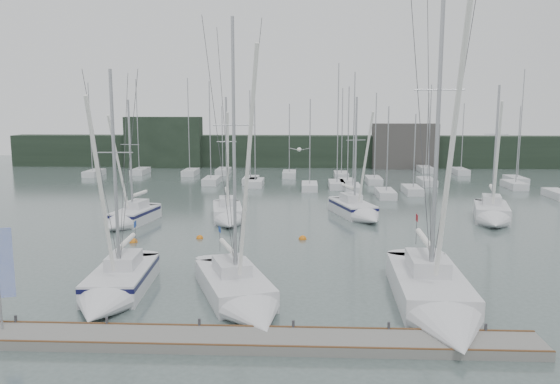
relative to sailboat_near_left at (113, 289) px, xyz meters
The scene contains 18 objects.
ground 7.13m from the sailboat_near_left, ahead, with size 160.00×160.00×0.00m, color #495957.
dock 8.65m from the sailboat_near_left, 34.63° to the right, with size 24.00×2.00×0.40m, color slate.
far_treeline 62.53m from the sailboat_near_left, 83.47° to the left, with size 90.00×4.00×5.00m, color black.
far_building_left 61.55m from the sailboat_near_left, 102.11° to the left, with size 12.00×3.00×8.00m, color black.
far_building_right 65.19m from the sailboat_near_left, 67.32° to the left, with size 10.00×3.00×7.00m, color #423F3D.
mast_forest 45.19m from the sailboat_near_left, 73.32° to the left, with size 58.25×27.99×14.64m.
sailboat_near_left is the anchor object (origin of this frame).
sailboat_near_center 6.70m from the sailboat_near_left, ahead, with size 5.95×9.64×14.85m.
sailboat_near_right 15.79m from the sailboat_near_left, ahead, with size 3.77×11.92×17.59m.
sailboat_mid_a 17.84m from the sailboat_near_left, 105.81° to the left, with size 3.55×7.40×10.92m.
sailboat_mid_b 19.00m from the sailboat_near_left, 80.45° to the left, with size 3.73×8.22×11.16m.
sailboat_mid_d 25.38m from the sailboat_near_left, 55.78° to the left, with size 4.77×8.43×11.26m.
sailboat_mid_e 31.85m from the sailboat_near_left, 37.69° to the left, with size 4.52×8.02×12.23m.
buoy_a 13.16m from the sailboat_near_left, 81.94° to the left, with size 0.52×0.52×0.52m, color #CF6912.
buoy_b 16.15m from the sailboat_near_left, 54.27° to the left, with size 0.58×0.58×0.58m, color #CF6912.
buoy_c 11.97m from the sailboat_near_left, 103.00° to the left, with size 0.60×0.60×0.60m, color #CF6912.
dock_banner 6.00m from the sailboat_near_left, 121.39° to the right, with size 0.65×0.25×4.43m.
seagull 11.75m from the sailboat_near_left, 13.77° to the left, with size 1.04×0.48×0.21m.
Camera 1 is at (2.44, -25.90, 9.61)m, focal length 35.00 mm.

